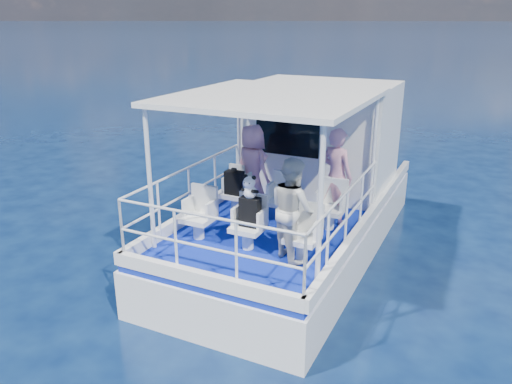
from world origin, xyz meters
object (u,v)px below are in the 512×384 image
Objects in this scene: passenger_port_fwd at (252,167)px; backpack_center at (250,212)px; passenger_stbd_aft at (292,209)px; panda at (250,187)px.

passenger_port_fwd is 3.45× the size of backpack_center.
backpack_center is (-0.68, -0.01, -0.16)m from passenger_stbd_aft.
passenger_port_fwd is 1.80m from backpack_center.
backpack_center is 1.29× the size of panda.
passenger_stbd_aft is 0.72m from panda.
passenger_stbd_aft is 4.31× the size of panda.
passenger_stbd_aft is 0.70m from backpack_center.
panda is (-0.68, -0.02, 0.25)m from passenger_stbd_aft.
passenger_port_fwd is at bearing -10.07° from passenger_stbd_aft.
passenger_stbd_aft is (1.44, -1.61, -0.02)m from passenger_port_fwd.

